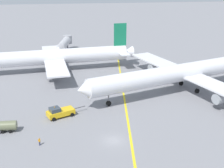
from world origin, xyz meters
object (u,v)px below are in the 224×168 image
object	(u,v)px
airliner_being_pushed	(182,73)
ground_crew_ramp_agent_by_cones	(39,142)
airliner_at_gate_left	(47,58)
pushback_tug	(60,112)
gse_fuel_bowser_stubby	(4,126)
jet_bridge	(65,42)

from	to	relation	value
airliner_being_pushed	ground_crew_ramp_agent_by_cones	bearing A→B (deg)	-148.67
airliner_at_gate_left	ground_crew_ramp_agent_by_cones	xyz separation A→B (m)	(0.22, -46.62, -4.08)
pushback_tug	ground_crew_ramp_agent_by_cones	size ratio (longest dim) A/B	5.86
airliner_being_pushed	gse_fuel_bowser_stubby	distance (m)	47.54
gse_fuel_bowser_stubby	pushback_tug	bearing A→B (deg)	24.59
airliner_being_pushed	ground_crew_ramp_agent_by_cones	size ratio (longest dim) A/B	37.20
airliner_at_gate_left	gse_fuel_bowser_stubby	xyz separation A→B (m)	(-7.28, -40.14, -3.55)
pushback_tug	ground_crew_ramp_agent_by_cones	bearing A→B (deg)	-108.13
jet_bridge	pushback_tug	bearing A→B (deg)	-92.19
jet_bridge	airliner_being_pushed	bearing A→B (deg)	-57.86
ground_crew_ramp_agent_by_cones	jet_bridge	world-z (taller)	jet_bridge
airliner_at_gate_left	ground_crew_ramp_agent_by_cones	size ratio (longest dim) A/B	38.75
pushback_tug	jet_bridge	xyz separation A→B (m)	(2.30, 60.15, 3.15)
ground_crew_ramp_agent_by_cones	jet_bridge	bearing A→B (deg)	85.13
gse_fuel_bowser_stubby	ground_crew_ramp_agent_by_cones	distance (m)	9.92
pushback_tug	airliner_being_pushed	bearing A→B (deg)	18.16
jet_bridge	airliner_at_gate_left	bearing A→B (deg)	-104.13
gse_fuel_bowser_stubby	airliner_at_gate_left	bearing A→B (deg)	79.72
pushback_tug	gse_fuel_bowser_stubby	world-z (taller)	pushback_tug
pushback_tug	gse_fuel_bowser_stubby	distance (m)	12.45
airliner_being_pushed	pushback_tug	size ratio (longest dim) A/B	6.34
airliner_at_gate_left	ground_crew_ramp_agent_by_cones	world-z (taller)	airliner_at_gate_left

